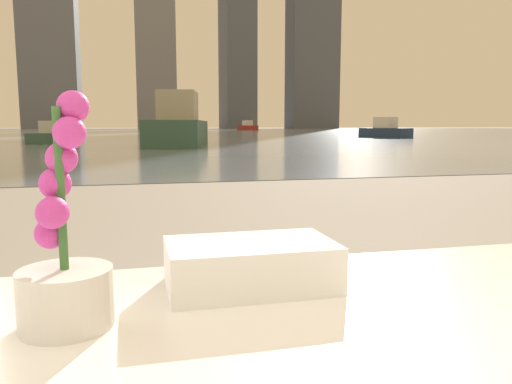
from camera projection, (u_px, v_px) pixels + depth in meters
potted_orchid at (65, 264)px, 0.68m from camera, size 0.13×0.13×0.32m
towel_stack at (251, 265)px, 0.86m from camera, size 0.28×0.17×0.08m
harbor_water at (136, 132)px, 59.80m from camera, size 180.00×110.00×0.01m
harbor_boat_1 at (178, 127)px, 18.93m from camera, size 2.96×5.74×2.05m
harbor_boat_2 at (385, 130)px, 31.35m from camera, size 2.29×3.65×1.29m
harbor_boat_4 at (248, 127)px, 79.95m from camera, size 2.76×4.43×1.57m
harbor_boat_5 at (52, 135)px, 21.64m from camera, size 1.83×2.74×0.98m
skyline_tower_1 at (49, 29)px, 106.81m from camera, size 11.46×11.08×42.31m
skyline_tower_2 at (155, 27)px, 111.90m from camera, size 8.73×7.67×45.19m
skyline_tower_3 at (237, 16)px, 115.93m from camera, size 6.97×11.78×52.03m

